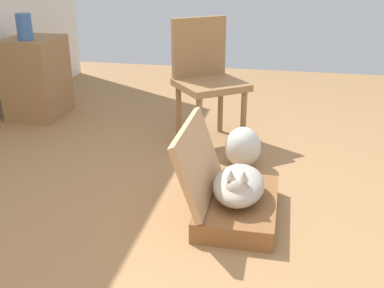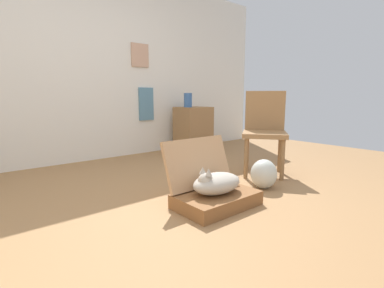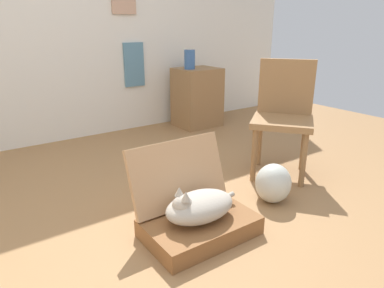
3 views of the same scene
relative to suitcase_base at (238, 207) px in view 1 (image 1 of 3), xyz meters
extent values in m
plane|color=#9E7247|center=(-0.15, 0.13, -0.06)|extent=(7.68, 7.68, 0.00)
cube|color=brown|center=(0.00, 0.00, 0.00)|extent=(0.65, 0.42, 0.11)
cube|color=tan|center=(0.00, 0.23, 0.26)|extent=(0.65, 0.17, 0.41)
ellipsoid|color=#B2A899|center=(0.00, 0.00, 0.14)|extent=(0.44, 0.28, 0.16)
sphere|color=#B2A899|center=(-0.12, 0.00, 0.18)|extent=(0.12, 0.12, 0.12)
cone|color=#B2A899|center=(-0.12, -0.03, 0.26)|extent=(0.05, 0.05, 0.05)
cone|color=#B2A899|center=(-0.12, 0.03, 0.26)|extent=(0.05, 0.05, 0.05)
cylinder|color=#B2A899|center=(0.20, 0.04, 0.10)|extent=(0.20, 0.03, 0.07)
ellipsoid|color=silver|center=(0.68, 0.05, 0.08)|extent=(0.26, 0.25, 0.28)
cube|color=olive|center=(1.41, 1.98, 0.30)|extent=(0.51, 0.43, 0.71)
cylinder|color=#38609E|center=(1.28, 1.95, 0.76)|extent=(0.13, 0.13, 0.22)
cylinder|color=olive|center=(0.81, 0.38, 0.16)|extent=(0.04, 0.04, 0.44)
cylinder|color=olive|center=(1.04, 0.08, 0.16)|extent=(0.04, 0.04, 0.44)
cylinder|color=olive|center=(1.09, 0.60, 0.16)|extent=(0.04, 0.04, 0.44)
cylinder|color=olive|center=(1.32, 0.30, 0.16)|extent=(0.04, 0.04, 0.44)
cube|color=olive|center=(1.07, 0.34, 0.41)|extent=(0.64, 0.64, 0.05)
cube|color=olive|center=(1.23, 0.46, 0.66)|extent=(0.31, 0.38, 0.45)
camera|label=1|loc=(-2.25, -0.21, 1.30)|focal=43.00mm
camera|label=2|loc=(-1.55, -1.56, 0.82)|focal=26.71mm
camera|label=3|loc=(-1.07, -1.45, 1.14)|focal=32.47mm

